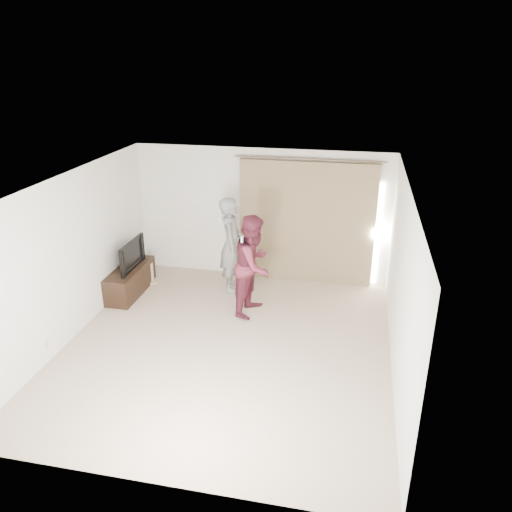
# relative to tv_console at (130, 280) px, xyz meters

# --- Properties ---
(floor) EXTENTS (5.50, 5.50, 0.00)m
(floor) POSITION_rel_tv_console_xyz_m (2.27, -1.43, -0.26)
(floor) COLOR tan
(floor) RESTS_ON ground
(wall_back) EXTENTS (5.00, 0.04, 2.60)m
(wall_back) POSITION_rel_tv_console_xyz_m (2.27, 1.32, 1.04)
(wall_back) COLOR silver
(wall_back) RESTS_ON ground
(wall_left) EXTENTS (0.04, 5.50, 2.60)m
(wall_left) POSITION_rel_tv_console_xyz_m (-0.23, -1.43, 1.04)
(wall_left) COLOR silver
(wall_left) RESTS_ON ground
(ceiling) EXTENTS (5.00, 5.50, 0.01)m
(ceiling) POSITION_rel_tv_console_xyz_m (2.27, -1.43, 2.34)
(ceiling) COLOR silver
(ceiling) RESTS_ON wall_back
(curtain) EXTENTS (2.80, 0.11, 2.46)m
(curtain) POSITION_rel_tv_console_xyz_m (3.18, 1.25, 0.95)
(curtain) COLOR #8D7756
(curtain) RESTS_ON ground
(tv_console) EXTENTS (0.46, 1.34, 0.51)m
(tv_console) POSITION_rel_tv_console_xyz_m (0.00, 0.00, 0.00)
(tv_console) COLOR black
(tv_console) RESTS_ON ground
(tv) EXTENTS (0.13, 0.95, 0.55)m
(tv) POSITION_rel_tv_console_xyz_m (0.00, 0.00, 0.53)
(tv) COLOR black
(tv) RESTS_ON tv_console
(scratching_post) EXTENTS (0.32, 0.32, 0.42)m
(scratching_post) POSITION_rel_tv_console_xyz_m (0.17, 0.49, -0.09)
(scratching_post) COLOR tan
(scratching_post) RESTS_ON ground
(person_man) EXTENTS (0.54, 0.73, 1.83)m
(person_man) POSITION_rel_tv_console_xyz_m (1.84, 0.57, 0.66)
(person_man) COLOR slate
(person_man) RESTS_ON ground
(person_woman) EXTENTS (0.85, 0.99, 1.78)m
(person_woman) POSITION_rel_tv_console_xyz_m (2.44, -0.23, 0.63)
(person_woman) COLOR #5A1E2D
(person_woman) RESTS_ON ground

